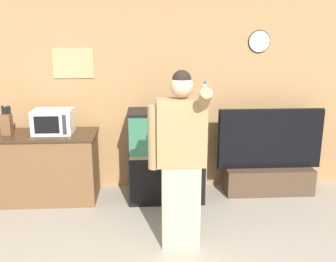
# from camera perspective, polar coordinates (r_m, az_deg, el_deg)

# --- Properties ---
(wall_back_paneled) EXTENTS (10.00, 0.08, 2.60)m
(wall_back_paneled) POSITION_cam_1_polar(r_m,az_deg,el_deg) (5.07, -1.80, 5.64)
(wall_back_paneled) COLOR #A87A4C
(wall_back_paneled) RESTS_ON ground_plane
(counter_island) EXTENTS (1.41, 0.63, 0.89)m
(counter_island) POSITION_cam_1_polar(r_m,az_deg,el_deg) (5.06, -18.62, -5.19)
(counter_island) COLOR brown
(counter_island) RESTS_ON ground_plane
(microwave) EXTENTS (0.48, 0.36, 0.30)m
(microwave) POSITION_cam_1_polar(r_m,az_deg,el_deg) (4.87, -17.08, 1.41)
(microwave) COLOR white
(microwave) RESTS_ON counter_island
(knife_block) EXTENTS (0.12, 0.12, 0.36)m
(knife_block) POSITION_cam_1_polar(r_m,az_deg,el_deg) (5.00, -23.37, 1.02)
(knife_block) COLOR brown
(knife_block) RESTS_ON counter_island
(aquarium_on_stand) EXTENTS (0.95, 0.50, 1.17)m
(aquarium_on_stand) POSITION_cam_1_polar(r_m,az_deg,el_deg) (4.78, -0.29, -3.76)
(aquarium_on_stand) COLOR black
(aquarium_on_stand) RESTS_ON ground_plane
(tv_on_stand) EXTENTS (1.40, 0.40, 1.15)m
(tv_on_stand) POSITION_cam_1_polar(r_m,az_deg,el_deg) (5.23, 15.07, -5.55)
(tv_on_stand) COLOR #4C3828
(tv_on_stand) RESTS_ON ground_plane
(person_standing) EXTENTS (0.56, 0.42, 1.78)m
(person_standing) POSITION_cam_1_polar(r_m,az_deg,el_deg) (3.62, 1.85, -4.27)
(person_standing) COLOR #BCAD89
(person_standing) RESTS_ON ground_plane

